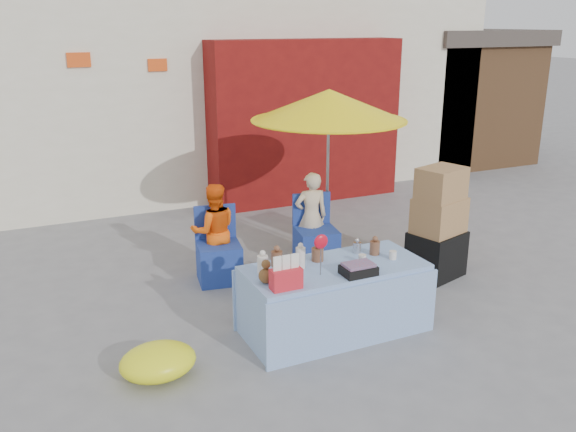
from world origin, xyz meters
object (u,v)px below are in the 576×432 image
chair_left (219,260)px  box_stack (438,227)px  umbrella (329,106)px  market_table (334,298)px  chair_right (316,244)px  vendor_beige (311,217)px  vendor_orange (214,231)px

chair_left → box_stack: bearing=-12.0°
umbrella → box_stack: (0.81, -1.21, -1.29)m
market_table → box_stack: (1.74, 0.69, 0.26)m
chair_right → vendor_beige: 0.34m
umbrella → box_stack: bearing=-56.2°
market_table → chair_left: size_ratio=2.08×
chair_left → umbrella: size_ratio=0.41×
chair_right → umbrella: (0.30, 0.28, 1.64)m
chair_left → vendor_beige: bearing=15.6°
chair_left → vendor_beige: (1.25, 0.13, 0.31)m
market_table → chair_left: bearing=110.4°
market_table → chair_left: 1.72m
chair_right → box_stack: size_ratio=0.65×
vendor_beige → box_stack: (1.11, -1.06, 0.04)m
chair_right → umbrella: umbrella is taller
market_table → vendor_orange: size_ratio=1.58×
vendor_orange → chair_left: bearing=100.5°
umbrella → box_stack: size_ratio=1.60×
vendor_beige → umbrella: 1.37m
umbrella → chair_left: bearing=-169.6°
vendor_orange → umbrella: (1.55, 0.15, 1.33)m
chair_right → chair_left: bearing=-170.6°
box_stack → vendor_orange: bearing=155.8°
chair_right → vendor_beige: vendor_beige is taller
box_stack → chair_right: bearing=140.1°
vendor_orange → umbrella: umbrella is taller
chair_right → vendor_orange: 1.30m
vendor_beige → umbrella: umbrella is taller
umbrella → box_stack: 1.94m
chair_left → umbrella: (1.55, 0.28, 1.64)m
vendor_beige → umbrella: bearing=-144.0°
vendor_orange → box_stack: (2.36, -1.06, 0.04)m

